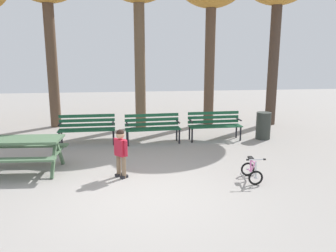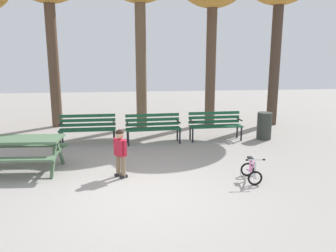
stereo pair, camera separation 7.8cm
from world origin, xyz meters
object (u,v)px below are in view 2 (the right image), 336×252
(park_bench_left, at_px, (153,126))
(park_bench_far_left, at_px, (88,127))
(trash_bin, at_px, (264,126))
(picnic_table, at_px, (20,146))
(kids_bicycle, at_px, (251,171))
(park_bench_right, at_px, (215,123))
(child_standing, at_px, (120,149))

(park_bench_left, bearing_deg, park_bench_far_left, 176.08)
(park_bench_left, distance_m, trash_bin, 3.43)
(picnic_table, relative_size, kids_bicycle, 3.27)
(kids_bicycle, height_order, trash_bin, trash_bin)
(picnic_table, distance_m, trash_bin, 6.88)
(picnic_table, relative_size, park_bench_right, 1.17)
(park_bench_far_left, bearing_deg, kids_bicycle, -42.93)
(park_bench_far_left, xyz_separation_m, park_bench_left, (1.90, -0.13, 0.00))
(park_bench_right, bearing_deg, kids_bicycle, -92.21)
(child_standing, relative_size, kids_bicycle, 1.81)
(kids_bicycle, bearing_deg, park_bench_far_left, 137.07)
(park_bench_left, relative_size, trash_bin, 1.95)
(park_bench_far_left, relative_size, kids_bicycle, 2.79)
(park_bench_far_left, relative_size, child_standing, 1.54)
(picnic_table, xyz_separation_m, child_standing, (2.20, -0.62, 0.02))
(child_standing, height_order, kids_bicycle, child_standing)
(kids_bicycle, bearing_deg, picnic_table, 166.71)
(trash_bin, bearing_deg, kids_bicycle, -116.52)
(child_standing, distance_m, trash_bin, 5.15)
(park_bench_right, relative_size, trash_bin, 1.94)
(kids_bicycle, xyz_separation_m, trash_bin, (1.65, 3.32, 0.22))
(park_bench_right, distance_m, child_standing, 4.03)
(picnic_table, distance_m, park_bench_right, 5.50)
(park_bench_left, relative_size, kids_bicycle, 2.81)
(picnic_table, relative_size, park_bench_far_left, 1.17)
(park_bench_far_left, relative_size, trash_bin, 1.93)
(park_bench_right, xyz_separation_m, kids_bicycle, (-0.13, -3.42, -0.31))
(park_bench_left, bearing_deg, kids_bicycle, -61.64)
(park_bench_left, relative_size, child_standing, 1.56)
(picnic_table, xyz_separation_m, park_bench_right, (5.01, 2.27, -0.08))
(picnic_table, height_order, child_standing, child_standing)
(park_bench_right, bearing_deg, trash_bin, -3.93)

